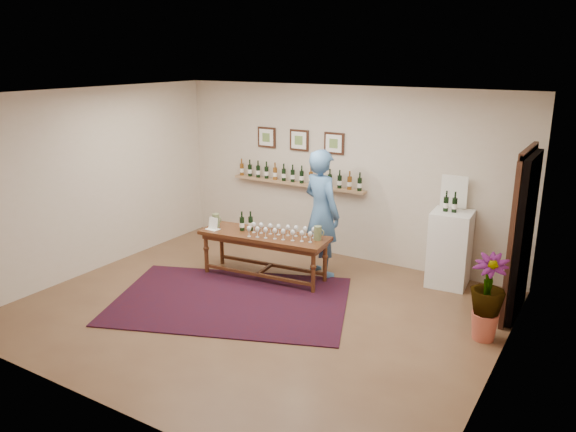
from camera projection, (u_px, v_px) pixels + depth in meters
The scene contains 14 objects.
ground at pixel (257, 310), 7.44m from camera, with size 6.00×6.00×0.00m, color brown.
room_shell at pixel (461, 219), 7.60m from camera, with size 6.00×6.00×6.00m.
rug at pixel (231, 300), 7.71m from camera, with size 3.15×2.10×0.02m, color #490D0F.
tasting_table at pixel (264, 240), 8.36m from camera, with size 2.01×0.82×0.70m.
table_glasses at pixel (281, 232), 8.16m from camera, with size 1.24×0.29×0.17m, color silver, non-canonical shape.
table_bottles at pixel (246, 222), 8.45m from camera, with size 0.25×0.14×0.27m, color black, non-canonical shape.
pitcher_left at pixel (216, 220), 8.64m from camera, with size 0.13×0.13×0.21m, color #646F45, non-canonical shape.
pitcher_right at pixel (318, 233), 8.03m from camera, with size 0.13×0.13×0.20m, color #646F45, non-canonical shape.
menu_card at pixel (213, 223), 8.54m from camera, with size 0.20×0.14×0.18m, color white.
display_pedestal at pixel (450, 249), 8.12m from camera, with size 0.55×0.55×1.11m, color white.
pedestal_bottles at pixel (450, 203), 7.93m from camera, with size 0.26×0.07×0.26m, color black, non-canonical shape.
info_sign at pixel (454, 191), 8.05m from camera, with size 0.37×0.02×0.51m, color white.
potted_plant at pixel (487, 298), 6.54m from camera, with size 0.51×0.51×0.92m.
person at pixel (321, 213), 8.40m from camera, with size 0.71×0.46×1.94m, color #3E6593.
Camera 1 is at (3.89, -5.59, 3.28)m, focal length 35.00 mm.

